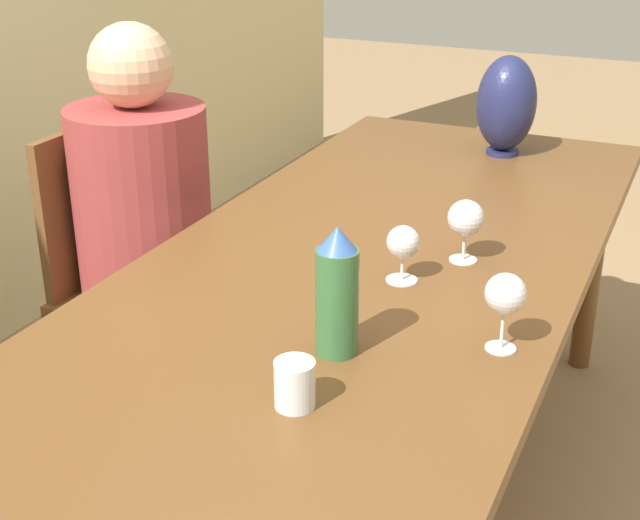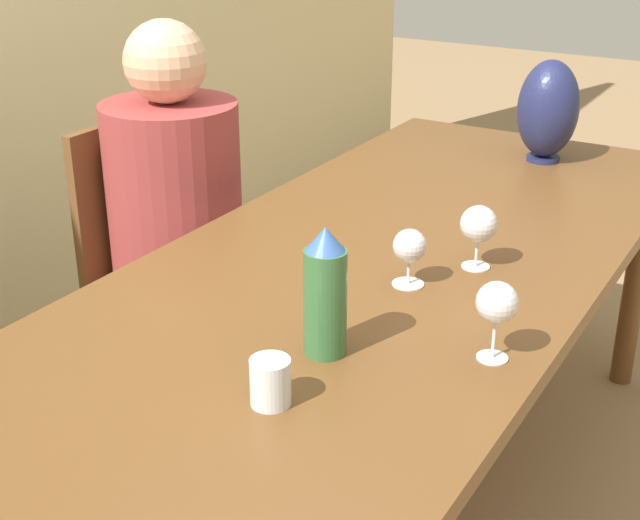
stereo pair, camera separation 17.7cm
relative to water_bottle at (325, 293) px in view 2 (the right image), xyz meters
The scene contains 9 objects.
dining_table 0.29m from the water_bottle, 29.23° to the left, with size 2.85×0.95×0.77m.
water_bottle is the anchor object (origin of this frame).
water_tumbler 0.21m from the water_bottle, behind, with size 0.07×0.07×0.08m.
vase 1.35m from the water_bottle, ahead, with size 0.18×0.18×0.31m.
wine_glass_2 0.34m from the water_bottle, ahead, with size 0.07×0.07×0.13m.
wine_glass_3 0.51m from the water_bottle, 10.76° to the right, with size 0.08×0.08×0.14m.
wine_glass_4 0.30m from the water_bottle, 63.73° to the right, with size 0.08×0.08×0.15m.
chair_far 1.20m from the water_bottle, 56.34° to the left, with size 0.44×0.44×0.92m.
person_far 1.09m from the water_bottle, 53.71° to the left, with size 0.39×0.39×1.22m.
Camera 2 is at (-1.42, -0.83, 1.58)m, focal length 50.00 mm.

